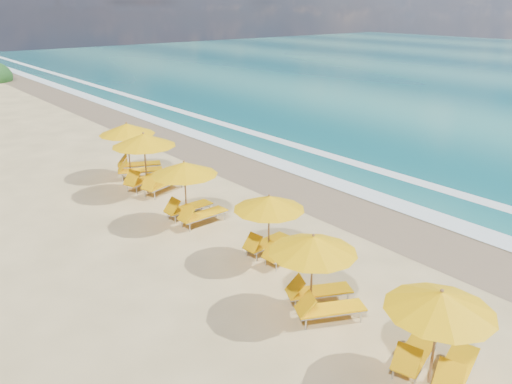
% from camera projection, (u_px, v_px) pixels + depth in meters
% --- Properties ---
extents(ground, '(160.00, 160.00, 0.00)m').
position_uv_depth(ground, '(256.00, 222.00, 18.90)').
color(ground, '#DBC080').
rests_on(ground, ground).
extents(wet_sand, '(4.00, 160.00, 0.01)m').
position_uv_depth(wet_sand, '(331.00, 198.00, 21.25)').
color(wet_sand, '#7C674A').
rests_on(wet_sand, ground).
extents(surf_foam, '(4.00, 160.00, 0.01)m').
position_uv_depth(surf_foam, '(372.00, 184.00, 22.83)').
color(surf_foam, white).
rests_on(surf_foam, ground).
extents(station_0, '(2.88, 2.80, 2.29)m').
position_uv_depth(station_0, '(439.00, 327.00, 10.64)').
color(station_0, olive).
rests_on(station_0, ground).
extents(station_1, '(3.02, 3.01, 2.29)m').
position_uv_depth(station_1, '(319.00, 269.00, 12.98)').
color(station_1, olive).
rests_on(station_1, ground).
extents(station_2, '(2.53, 2.37, 2.23)m').
position_uv_depth(station_2, '(273.00, 222.00, 15.81)').
color(station_2, olive).
rests_on(station_2, ground).
extents(station_3, '(2.66, 2.47, 2.41)m').
position_uv_depth(station_3, '(190.00, 187.00, 18.49)').
color(station_3, olive).
rests_on(station_3, ground).
extents(station_4, '(3.39, 3.31, 2.66)m').
position_uv_depth(station_4, '(149.00, 158.00, 21.44)').
color(station_4, olive).
rests_on(station_4, ground).
extents(station_5, '(3.36, 3.34, 2.57)m').
position_uv_depth(station_5, '(133.00, 146.00, 23.50)').
color(station_5, olive).
rests_on(station_5, ground).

